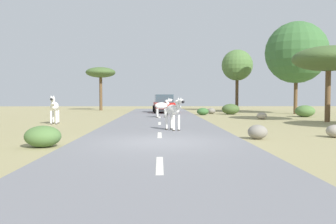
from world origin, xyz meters
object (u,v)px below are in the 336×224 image
bush_3 (43,136)px  rock_1 (258,132)px  bush_1 (203,111)px  bush_2 (305,111)px  tree_0 (296,53)px  rock_4 (262,116)px  zebra_0 (173,111)px  zebra_1 (162,106)px  car_0 (164,104)px  tree_5 (329,59)px  rock_2 (336,131)px  tree_2 (237,65)px  zebra_2 (54,107)px  tree_6 (101,73)px  rock_0 (211,111)px  bush_0 (231,109)px

bush_3 → rock_1: 7.55m
bush_1 → bush_2: (7.63, -3.01, 0.15)m
tree_0 → rock_4: 10.66m
bush_1 → zebra_0: bearing=-102.6°
zebra_1 → car_0: 7.55m
car_0 → tree_5: size_ratio=0.94×
bush_2 → rock_2: 14.13m
zebra_0 → tree_0: (11.85, 15.56, 4.65)m
tree_2 → rock_2: tree_2 is taller
tree_5 → bush_2: (0.85, 5.30, -3.46)m
tree_2 → rock_2: bearing=-93.9°
rock_2 → zebra_2: bearing=151.8°
tree_2 → rock_4: (-1.35, -13.73, -4.75)m
tree_0 → bush_3: 26.53m
zebra_2 → tree_6: (-0.67, 19.74, 3.31)m
bush_3 → zebra_2: bearing=104.8°
rock_2 → zebra_0: bearing=157.8°
bush_1 → rock_4: (3.40, -5.80, -0.06)m
zebra_1 → zebra_0: bearing=-18.3°
tree_0 → bush_3: size_ratio=7.44×
rock_0 → bush_1: bearing=-119.3°
tree_6 → bush_0: size_ratio=3.17×
rock_2 → bush_2: bearing=71.3°
zebra_2 → tree_0: (18.60, 11.15, 4.61)m
bush_0 → rock_4: bush_0 is taller
tree_2 → rock_2: 24.83m
bush_0 → rock_2: size_ratio=2.19×
zebra_0 → bush_0: bearing=-138.1°
bush_2 → rock_4: size_ratio=2.14×
tree_6 → rock_2: size_ratio=6.95×
rock_1 → bush_0: bearing=81.4°
rock_2 → bush_3: bearing=-167.7°
zebra_1 → car_0: size_ratio=0.33×
zebra_0 → bush_2: zebra_0 is taller
zebra_0 → car_0: size_ratio=0.34×
zebra_0 → rock_4: bearing=-155.9°
zebra_0 → car_0: car_0 is taller
bush_1 → rock_0: (1.03, 1.84, -0.04)m
rock_0 → tree_5: bearing=-60.5°
zebra_1 → tree_6: tree_6 is taller
bush_2 → tree_6: bearing=143.8°
car_0 → bush_2: car_0 is taller
tree_5 → bush_3: 17.93m
tree_0 → rock_0: (-7.72, 0.15, -5.33)m
tree_6 → rock_1: (10.44, -27.12, -4.03)m
zebra_2 → rock_0: zebra_2 is taller
zebra_0 → tree_5: size_ratio=0.32×
tree_2 → zebra_0: bearing=-109.8°
zebra_1 → tree_6: bearing=-175.1°
car_0 → rock_1: car_0 is taller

